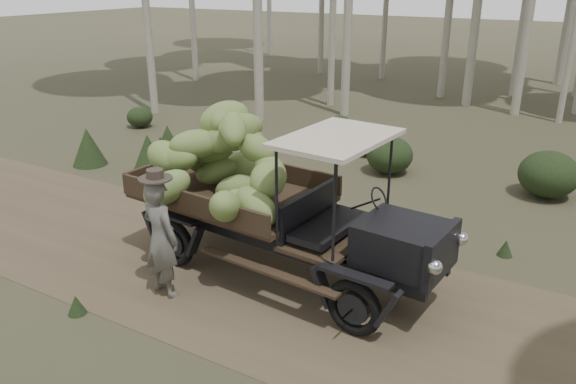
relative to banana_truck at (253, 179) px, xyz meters
name	(u,v)px	position (x,y,z in m)	size (l,w,h in m)	color
ground	(322,300)	(1.49, -0.44, -1.54)	(120.00, 120.00, 0.00)	#473D2B
dirt_track	(322,300)	(1.49, -0.44, -1.53)	(70.00, 4.00, 0.01)	brown
banana_truck	(253,179)	(0.00, 0.00, 0.00)	(5.55, 2.76, 2.76)	black
farmer	(161,237)	(-0.70, -1.46, -0.58)	(0.74, 0.57, 2.01)	#5C5954
undergrowth	(88,286)	(-1.14, -2.50, -1.01)	(24.28, 22.88, 1.38)	#233319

